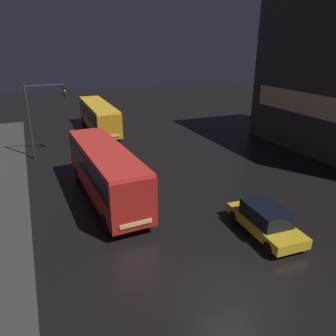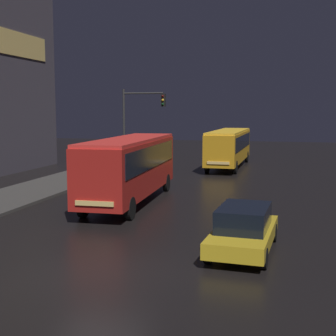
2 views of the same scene
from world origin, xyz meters
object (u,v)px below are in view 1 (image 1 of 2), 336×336
(bus_far, at_px, (99,115))
(car_taxi, at_px, (265,220))
(bus_near, at_px, (106,168))
(traffic_light_main, at_px, (42,108))

(bus_far, distance_m, car_taxi, 23.56)
(bus_near, relative_size, bus_far, 0.93)
(bus_far, bearing_deg, traffic_light_main, 49.34)
(bus_near, height_order, bus_far, bus_near)
(bus_near, height_order, traffic_light_main, traffic_light_main)
(bus_near, xyz_separation_m, bus_far, (3.04, 16.25, -0.15))
(bus_far, height_order, traffic_light_main, traffic_light_main)
(bus_near, relative_size, traffic_light_main, 1.66)
(car_taxi, distance_m, traffic_light_main, 19.41)
(car_taxi, relative_size, traffic_light_main, 0.74)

